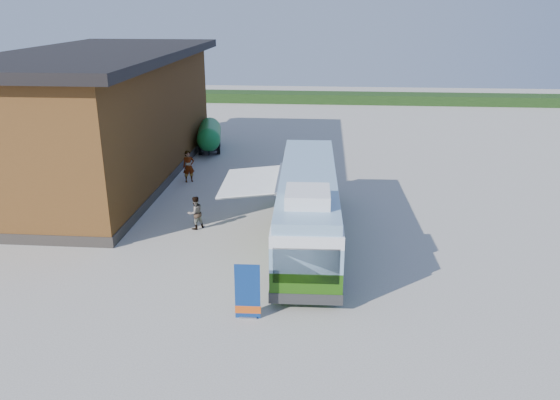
# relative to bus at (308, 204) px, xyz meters

# --- Properties ---
(ground) EXTENTS (100.00, 100.00, 0.00)m
(ground) POSITION_rel_bus_xyz_m (-1.88, -1.37, -1.76)
(ground) COLOR #BCB7AD
(ground) RESTS_ON ground
(barn) EXTENTS (9.60, 21.20, 7.50)m
(barn) POSITION_rel_bus_xyz_m (-12.38, 8.63, 1.83)
(barn) COLOR brown
(barn) RESTS_ON ground
(hedge) EXTENTS (40.00, 3.00, 1.00)m
(hedge) POSITION_rel_bus_xyz_m (6.12, 36.63, -1.26)
(hedge) COLOR #264419
(hedge) RESTS_ON ground
(bus) EXTENTS (2.86, 12.06, 3.69)m
(bus) POSITION_rel_bus_xyz_m (0.00, 0.00, 0.00)
(bus) COLOR #316010
(bus) RESTS_ON ground
(awning) EXTENTS (2.71, 4.28, 0.52)m
(awning) POSITION_rel_bus_xyz_m (-2.31, 0.29, 0.93)
(awning) COLOR white
(awning) RESTS_ON ground
(banner) EXTENTS (0.87, 0.20, 1.99)m
(banner) POSITION_rel_bus_xyz_m (-1.75, -6.43, -0.95)
(banner) COLOR navy
(banner) RESTS_ON ground
(picnic_table) EXTENTS (1.62, 1.53, 0.75)m
(picnic_table) POSITION_rel_bus_xyz_m (0.01, 1.62, -1.20)
(picnic_table) COLOR #AE7E52
(picnic_table) RESTS_ON ground
(person_a) EXTENTS (0.82, 0.72, 1.89)m
(person_a) POSITION_rel_bus_xyz_m (-7.29, 8.11, -0.82)
(person_a) COLOR #999999
(person_a) RESTS_ON ground
(person_b) EXTENTS (0.98, 0.97, 1.59)m
(person_b) POSITION_rel_bus_xyz_m (-5.26, 1.07, -0.97)
(person_b) COLOR #999999
(person_b) RESTS_ON ground
(slurry_tanker) EXTENTS (2.26, 5.43, 2.03)m
(slurry_tanker) POSITION_rel_bus_xyz_m (-7.58, 15.49, -0.59)
(slurry_tanker) COLOR #157831
(slurry_tanker) RESTS_ON ground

